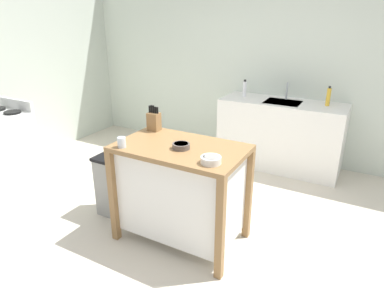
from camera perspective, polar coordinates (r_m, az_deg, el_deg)
ground_plane at (r=3.28m, az=0.46°, el=-14.98°), size 6.91×6.91×0.00m
wall_back at (r=4.79m, az=13.72°, el=12.92°), size 5.91×0.10×2.60m
wall_left at (r=5.31m, az=-24.73°, el=12.37°), size 0.10×2.85×2.60m
kitchen_island at (r=2.99m, az=-1.87°, el=-7.48°), size 1.09×0.66×0.91m
knife_block at (r=3.19m, az=-6.44°, el=3.89°), size 0.11×0.09×0.24m
bowl_stoneware_deep at (r=2.75m, az=-1.85°, el=-0.31°), size 0.14×0.14×0.05m
bowl_ceramic_wide at (r=2.49m, az=3.21°, el=-2.68°), size 0.15×0.15×0.05m
drinking_cup at (r=2.83m, az=-11.80°, el=0.28°), size 0.07×0.07×0.09m
trash_bin at (r=3.52m, az=-12.72°, el=-6.84°), size 0.36×0.28×0.63m
sink_counter at (r=4.60m, az=14.61°, el=1.55°), size 1.56×0.60×0.89m
sink_faucet at (r=4.58m, az=15.71°, el=8.60°), size 0.02×0.02×0.22m
bottle_hand_soap at (r=4.42m, az=22.03°, el=7.42°), size 0.05×0.05×0.24m
bottle_dish_soap at (r=4.64m, az=8.86°, el=9.22°), size 0.05×0.05×0.23m
stove at (r=4.47m, az=-29.51°, el=-1.07°), size 0.60×0.60×1.01m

